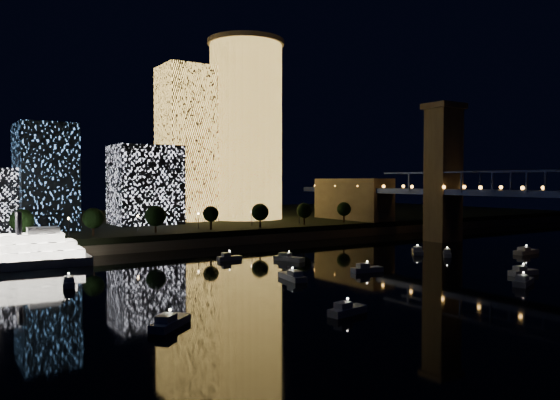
% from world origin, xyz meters
% --- Properties ---
extents(ground, '(520.00, 520.00, 0.00)m').
position_xyz_m(ground, '(0.00, 0.00, 0.00)').
color(ground, black).
rests_on(ground, ground).
extents(far_bank, '(420.00, 160.00, 5.00)m').
position_xyz_m(far_bank, '(0.00, 160.00, 2.50)').
color(far_bank, black).
rests_on(far_bank, ground).
extents(seawall, '(420.00, 6.00, 3.00)m').
position_xyz_m(seawall, '(0.00, 82.00, 1.50)').
color(seawall, '#6B5E4C').
rests_on(seawall, ground).
extents(tower_cylindrical, '(34.00, 34.00, 79.28)m').
position_xyz_m(tower_cylindrical, '(27.64, 129.27, 44.76)').
color(tower_cylindrical, '#FFC051').
rests_on(tower_cylindrical, far_bank).
extents(tower_rectangular, '(20.55, 20.55, 65.38)m').
position_xyz_m(tower_rectangular, '(0.52, 133.47, 37.69)').
color(tower_rectangular, '#FFC051').
rests_on(tower_rectangular, far_bank).
extents(midrise_blocks, '(102.55, 29.93, 36.53)m').
position_xyz_m(midrise_blocks, '(-58.95, 123.21, 20.17)').
color(midrise_blocks, white).
rests_on(midrise_blocks, far_bank).
extents(motorboats, '(132.85, 69.43, 2.78)m').
position_xyz_m(motorboats, '(-3.84, 14.06, 0.81)').
color(motorboats, silver).
rests_on(motorboats, ground).
extents(esplanade_trees, '(165.54, 6.83, 8.92)m').
position_xyz_m(esplanade_trees, '(-30.71, 88.00, 10.47)').
color(esplanade_trees, black).
rests_on(esplanade_trees, far_bank).
extents(street_lamps, '(132.70, 0.70, 5.65)m').
position_xyz_m(street_lamps, '(-34.00, 94.00, 9.02)').
color(street_lamps, black).
rests_on(street_lamps, far_bank).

